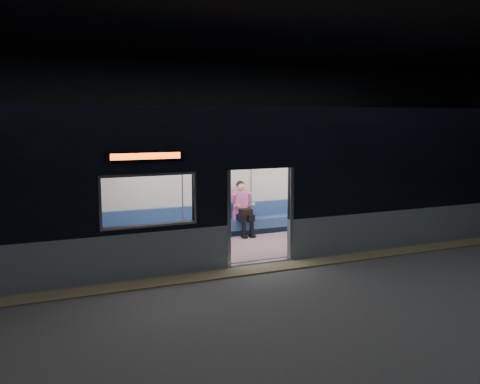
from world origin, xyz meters
TOP-DOWN VIEW (x-y plane):
  - station_floor at (0.00, 0.00)m, footprint 24.00×14.00m
  - station_envelope at (0.00, 0.00)m, footprint 24.00×14.00m
  - tactile_strip at (0.00, 0.55)m, footprint 22.80×0.50m
  - metro_car at (-0.00, 2.54)m, footprint 18.00×3.04m
  - passenger at (0.65, 3.55)m, footprint 0.43×0.74m
  - handbag at (0.66, 3.31)m, footprint 0.34×0.30m
  - transit_map at (5.00, 3.85)m, footprint 0.93×0.03m

SIDE VIEW (x-z plane):
  - station_floor at x=0.00m, z-range -0.01..0.00m
  - tactile_strip at x=0.00m, z-range 0.00..0.03m
  - handbag at x=0.66m, z-range 0.62..0.77m
  - passenger at x=0.65m, z-range 0.11..1.54m
  - transit_map at x=5.00m, z-range 1.15..1.75m
  - metro_car at x=0.00m, z-range 0.17..3.52m
  - station_envelope at x=0.00m, z-range 1.16..6.16m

